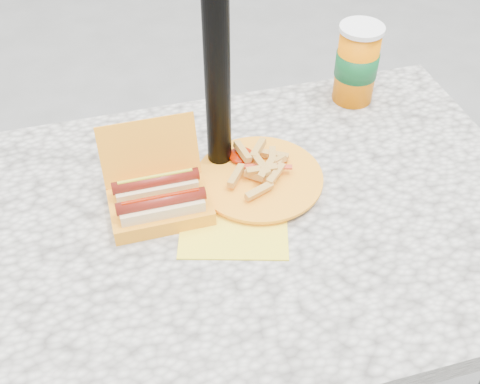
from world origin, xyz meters
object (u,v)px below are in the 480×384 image
object	(u,v)px
fries_plate	(257,180)
soda_cup	(357,64)
umbrella_pole	(215,10)
hotdog_box	(159,198)

from	to	relation	value
fries_plate	soda_cup	size ratio (longest dim) A/B	1.82
fries_plate	umbrella_pole	bearing A→B (deg)	123.46
umbrella_pole	hotdog_box	size ratio (longest dim) A/B	11.50
soda_cup	hotdog_box	bearing A→B (deg)	-153.65
fries_plate	soda_cup	world-z (taller)	soda_cup
hotdog_box	soda_cup	size ratio (longest dim) A/B	1.01
umbrella_pole	fries_plate	distance (m)	0.35
umbrella_pole	hotdog_box	world-z (taller)	umbrella_pole
hotdog_box	fries_plate	size ratio (longest dim) A/B	0.55
hotdog_box	soda_cup	distance (m)	0.58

